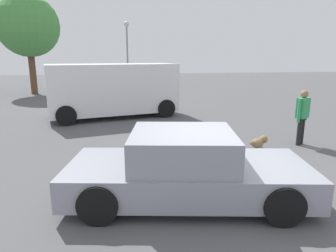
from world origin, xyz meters
name	(u,v)px	position (x,y,z in m)	size (l,w,h in m)	color
ground_plane	(204,192)	(0.00, 0.00, 0.00)	(80.00, 80.00, 0.00)	#515154
sedan_foreground	(186,169)	(-0.40, -0.20, 0.58)	(4.49, 2.54, 1.26)	gray
dog	(259,142)	(2.20, 2.14, 0.26)	(0.60, 0.39, 0.43)	olive
van_white	(113,89)	(-1.67, 7.74, 1.20)	(5.56, 3.23, 2.22)	white
pedestrian	(302,113)	(3.69, 2.53, 0.95)	(0.49, 0.42, 1.60)	black
light_post_near	(127,42)	(-0.40, 20.97, 3.73)	(0.44, 0.44, 5.37)	gray
tree_back_center	(28,26)	(-7.04, 16.81, 4.47)	(4.04, 4.04, 6.51)	brown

